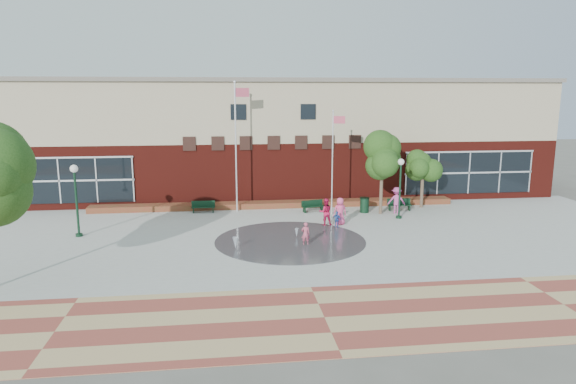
{
  "coord_description": "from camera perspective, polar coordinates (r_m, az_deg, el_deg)",
  "views": [
    {
      "loc": [
        -3.48,
        -24.35,
        8.16
      ],
      "look_at": [
        0.0,
        4.0,
        2.6
      ],
      "focal_mm": 32.0,
      "sensor_mm": 36.0,
      "label": 1
    }
  ],
  "objects": [
    {
      "name": "water_jet_b",
      "position": [
        29.41,
        0.96,
        -5.09
      ],
      "size": [
        0.23,
        0.23,
        0.51
      ],
      "primitive_type": "cone",
      "rotation": [
        3.14,
        0.0,
        0.0
      ],
      "color": "white",
      "rests_on": "ground"
    },
    {
      "name": "adult_pink",
      "position": [
        32.19,
        5.8,
        -2.15
      ],
      "size": [
        0.88,
        0.62,
        1.72
      ],
      "primitive_type": "imported",
      "rotation": [
        0.0,
        0.0,
        3.22
      ],
      "color": "#ED4883",
      "rests_on": "ground"
    },
    {
      "name": "child_blue",
      "position": [
        31.52,
        5.46,
        -3.07
      ],
      "size": [
        0.63,
        0.58,
        1.03
      ],
      "primitive_type": "imported",
      "rotation": [
        0.0,
        0.0,
        2.44
      ],
      "color": "#3050A5",
      "rests_on": "ground"
    },
    {
      "name": "bench_right",
      "position": [
        36.77,
        12.25,
        -1.63
      ],
      "size": [
        1.69,
        0.58,
        0.83
      ],
      "rotation": [
        0.0,
        0.0,
        -0.07
      ],
      "color": "black",
      "rests_on": "ground"
    },
    {
      "name": "lamp_right",
      "position": [
        34.08,
        12.36,
        1.13
      ],
      "size": [
        0.42,
        0.42,
        3.96
      ],
      "color": "black",
      "rests_on": "ground"
    },
    {
      "name": "flagpole_left",
      "position": [
        35.13,
        -5.75,
        5.76
      ],
      "size": [
        1.05,
        0.21,
        8.94
      ],
      "rotation": [
        0.0,
        0.0,
        0.12
      ],
      "color": "white",
      "rests_on": "ground"
    },
    {
      "name": "splash_pad",
      "position": [
        28.75,
        0.24,
        -5.46
      ],
      "size": [
        8.4,
        8.4,
        0.01
      ],
      "primitive_type": "cylinder",
      "color": "#383A3D",
      "rests_on": "ground"
    },
    {
      "name": "ground",
      "position": [
        25.92,
        1.09,
        -7.34
      ],
      "size": [
        120.0,
        120.0,
        0.0
      ],
      "primitive_type": "plane",
      "color": "#666056",
      "rests_on": "ground"
    },
    {
      "name": "flagpole_right",
      "position": [
        34.4,
        5.03,
        3.91
      ],
      "size": [
        0.83,
        0.35,
        7.04
      ],
      "rotation": [
        0.0,
        0.0,
        -0.35
      ],
      "color": "white",
      "rests_on": "ground"
    },
    {
      "name": "tree_small_right",
      "position": [
        37.65,
        14.8,
        2.97
      ],
      "size": [
        2.51,
        2.51,
        4.28
      ],
      "color": "#4F3D2F",
      "rests_on": "ground"
    },
    {
      "name": "water_jet_a",
      "position": [
        27.43,
        -5.84,
        -6.35
      ],
      "size": [
        0.32,
        0.32,
        0.63
      ],
      "primitive_type": "cone",
      "rotation": [
        3.14,
        0.0,
        0.0
      ],
      "color": "white",
      "rests_on": "ground"
    },
    {
      "name": "flower_bed",
      "position": [
        37.03,
        -1.43,
        -1.72
      ],
      "size": [
        26.0,
        1.2,
        0.4
      ],
      "primitive_type": "cube",
      "color": "#A91024",
      "rests_on": "ground"
    },
    {
      "name": "plaza_concrete",
      "position": [
        29.71,
        0.0,
        -4.92
      ],
      "size": [
        46.0,
        18.0,
        0.01
      ],
      "primitive_type": "cube",
      "color": "#A8A8A0",
      "rests_on": "ground"
    },
    {
      "name": "paver_band",
      "position": [
        19.49,
        4.06,
        -13.75
      ],
      "size": [
        46.0,
        6.0,
        0.01
      ],
      "primitive_type": "cube",
      "color": "#9A4235",
      "rests_on": "ground"
    },
    {
      "name": "adult_red",
      "position": [
        31.96,
        4.19,
        -2.23
      ],
      "size": [
        0.83,
        0.65,
        1.71
      ],
      "primitive_type": "imported",
      "rotation": [
        0.0,
        0.0,
        3.15
      ],
      "color": "#C61948",
      "rests_on": "ground"
    },
    {
      "name": "tree_mid",
      "position": [
        34.93,
        10.45,
        3.89
      ],
      "size": [
        3.21,
        3.21,
        5.41
      ],
      "color": "#4F3D2F",
      "rests_on": "ground"
    },
    {
      "name": "person_bench",
      "position": [
        35.76,
        11.96,
        -0.92
      ],
      "size": [
        1.28,
        0.88,
        1.83
      ],
      "primitive_type": "imported",
      "rotation": [
        0.0,
        0.0,
        2.96
      ],
      "color": "#C24791",
      "rests_on": "ground"
    },
    {
      "name": "lamp_left",
      "position": [
        31.42,
        -22.51,
        -0.04
      ],
      "size": [
        0.44,
        0.44,
        4.17
      ],
      "color": "black",
      "rests_on": "ground"
    },
    {
      "name": "child_splash",
      "position": [
        27.87,
        1.96,
        -4.66
      ],
      "size": [
        0.47,
        0.32,
        1.27
      ],
      "primitive_type": "imported",
      "rotation": [
        0.0,
        0.0,
        3.11
      ],
      "color": "#C14D66",
      "rests_on": "ground"
    },
    {
      "name": "trash_can",
      "position": [
        35.7,
        8.49,
        -1.43
      ],
      "size": [
        0.65,
        0.65,
        1.07
      ],
      "color": "black",
      "rests_on": "ground"
    },
    {
      "name": "bench_left",
      "position": [
        35.83,
        -9.39,
        -1.88
      ],
      "size": [
        1.62,
        0.48,
        0.81
      ],
      "rotation": [
        0.0,
        0.0,
        -0.02
      ],
      "color": "black",
      "rests_on": "ground"
    },
    {
      "name": "library_building",
      "position": [
        42.12,
        -2.25,
        6.22
      ],
      "size": [
        44.4,
        10.4,
        9.2
      ],
      "color": "#59150F",
      "rests_on": "ground"
    },
    {
      "name": "bench_mid",
      "position": [
        35.61,
        2.79,
        -1.82
      ],
      "size": [
        1.67,
        0.87,
        0.81
      ],
      "rotation": [
        0.0,
        0.0,
        0.28
      ],
      "color": "black",
      "rests_on": "ground"
    }
  ]
}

